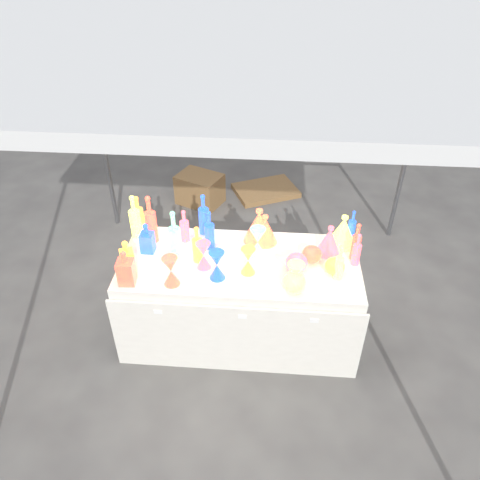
# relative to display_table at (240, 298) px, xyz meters

# --- Properties ---
(ground) EXTENTS (80.00, 80.00, 0.00)m
(ground) POSITION_rel_display_table_xyz_m (-0.00, 0.01, -0.37)
(ground) COLOR slate
(ground) RESTS_ON ground
(canopy_tent) EXTENTS (3.15, 3.15, 2.46)m
(canopy_tent) POSITION_rel_display_table_xyz_m (-0.00, 0.02, 2.01)
(canopy_tent) COLOR gray
(canopy_tent) RESTS_ON ground
(display_table) EXTENTS (1.84, 0.83, 0.75)m
(display_table) POSITION_rel_display_table_xyz_m (0.00, 0.00, 0.00)
(display_table) COLOR white
(display_table) RESTS_ON ground
(cardboard_box_closed) EXTENTS (0.60, 0.53, 0.36)m
(cardboard_box_closed) POSITION_rel_display_table_xyz_m (-0.63, 2.01, -0.19)
(cardboard_box_closed) COLOR olive
(cardboard_box_closed) RESTS_ON ground
(cardboard_box_flat) EXTENTS (0.88, 0.78, 0.06)m
(cardboard_box_flat) POSITION_rel_display_table_xyz_m (0.14, 2.29, -0.34)
(cardboard_box_flat) COLOR olive
(cardboard_box_flat) RESTS_ON ground
(bottle_0) EXTENTS (0.09, 0.09, 0.32)m
(bottle_0) POSITION_rel_display_table_xyz_m (-0.85, 0.36, 0.53)
(bottle_0) COLOR red
(bottle_0) RESTS_ON display_table
(bottle_1) EXTENTS (0.08, 0.08, 0.36)m
(bottle_1) POSITION_rel_display_table_xyz_m (-0.32, 0.36, 0.56)
(bottle_1) COLOR #167B44
(bottle_1) RESTS_ON display_table
(bottle_2) EXTENTS (0.11, 0.11, 0.41)m
(bottle_2) POSITION_rel_display_table_xyz_m (-0.71, 0.22, 0.58)
(bottle_2) COLOR orange
(bottle_2) RESTS_ON display_table
(bottle_3) EXTENTS (0.09, 0.09, 0.28)m
(bottle_3) POSITION_rel_display_table_xyz_m (-0.45, 0.24, 0.52)
(bottle_3) COLOR #2121C0
(bottle_3) RESTS_ON display_table
(bottle_4) EXTENTS (0.11, 0.11, 0.38)m
(bottle_4) POSITION_rel_display_table_xyz_m (-0.85, 0.27, 0.57)
(bottle_4) COLOR #146481
(bottle_4) RESTS_ON display_table
(bottle_5) EXTENTS (0.10, 0.10, 0.41)m
(bottle_5) POSITION_rel_display_table_xyz_m (-0.49, 0.02, 0.58)
(bottle_5) COLOR #BF2675
(bottle_5) RESTS_ON display_table
(bottle_6) EXTENTS (0.10, 0.10, 0.30)m
(bottle_6) POSITION_rel_display_table_xyz_m (-0.32, -0.00, 0.53)
(bottle_6) COLOR red
(bottle_6) RESTS_ON display_table
(bottle_7) EXTENTS (0.10, 0.10, 0.33)m
(bottle_7) POSITION_rel_display_table_xyz_m (-0.25, 0.17, 0.54)
(bottle_7) COLOR #167B44
(bottle_7) RESTS_ON display_table
(decanter_0) EXTENTS (0.13, 0.13, 0.25)m
(decanter_0) POSITION_rel_display_table_xyz_m (-0.81, -0.14, 0.50)
(decanter_0) COLOR red
(decanter_0) RESTS_ON display_table
(decanter_1) EXTENTS (0.12, 0.12, 0.28)m
(decanter_1) POSITION_rel_display_table_xyz_m (-0.78, -0.29, 0.51)
(decanter_1) COLOR orange
(decanter_1) RESTS_ON display_table
(decanter_2) EXTENTS (0.10, 0.10, 0.25)m
(decanter_2) POSITION_rel_display_table_xyz_m (-0.72, 0.08, 0.50)
(decanter_2) COLOR #167B44
(decanter_2) RESTS_ON display_table
(hourglass_0) EXTENTS (0.12, 0.12, 0.23)m
(hourglass_0) POSITION_rel_display_table_xyz_m (-0.46, -0.28, 0.49)
(hourglass_0) COLOR orange
(hourglass_0) RESTS_ON display_table
(hourglass_1) EXTENTS (0.13, 0.13, 0.22)m
(hourglass_1) POSITION_rel_display_table_xyz_m (-0.26, -0.08, 0.49)
(hourglass_1) COLOR #2121C0
(hourglass_1) RESTS_ON display_table
(hourglass_2) EXTENTS (0.14, 0.14, 0.23)m
(hourglass_2) POSITION_rel_display_table_xyz_m (0.40, -0.27, 0.49)
(hourglass_2) COLOR #146481
(hourglass_2) RESTS_ON display_table
(hourglass_3) EXTENTS (0.16, 0.16, 0.24)m
(hourglass_3) POSITION_rel_display_table_xyz_m (0.13, 0.10, 0.50)
(hourglass_3) COLOR #BF2675
(hourglass_3) RESTS_ON display_table
(hourglass_4) EXTENTS (0.11, 0.11, 0.21)m
(hourglass_4) POSITION_rel_display_table_xyz_m (0.07, -0.11, 0.48)
(hourglass_4) COLOR red
(hourglass_4) RESTS_ON display_table
(hourglass_5) EXTENTS (0.12, 0.12, 0.23)m
(hourglass_5) POSITION_rel_display_table_xyz_m (-0.15, -0.19, 0.49)
(hourglass_5) COLOR #167B44
(hourglass_5) RESTS_ON display_table
(globe_0) EXTENTS (0.18, 0.18, 0.12)m
(globe_0) POSITION_rel_display_table_xyz_m (0.69, -0.07, 0.43)
(globe_0) COLOR red
(globe_0) RESTS_ON display_table
(globe_1) EXTENTS (0.19, 0.19, 0.14)m
(globe_1) POSITION_rel_display_table_xyz_m (0.40, -0.29, 0.44)
(globe_1) COLOR #146481
(globe_1) RESTS_ON display_table
(globe_2) EXTENTS (0.18, 0.18, 0.12)m
(globe_2) POSITION_rel_display_table_xyz_m (0.53, 0.05, 0.44)
(globe_2) COLOR orange
(globe_2) RESTS_ON display_table
(globe_3) EXTENTS (0.17, 0.17, 0.13)m
(globe_3) POSITION_rel_display_table_xyz_m (0.42, -0.07, 0.44)
(globe_3) COLOR #2121C0
(globe_3) RESTS_ON display_table
(lampshade_0) EXTENTS (0.26, 0.26, 0.24)m
(lampshade_0) POSITION_rel_display_table_xyz_m (0.17, 0.27, 0.50)
(lampshade_0) COLOR yellow
(lampshade_0) RESTS_ON display_table
(lampshade_1) EXTENTS (0.30, 0.30, 0.29)m
(lampshade_1) POSITION_rel_display_table_xyz_m (0.13, 0.29, 0.52)
(lampshade_1) COLOR yellow
(lampshade_1) RESTS_ON display_table
(lampshade_2) EXTENTS (0.24, 0.24, 0.24)m
(lampshade_2) POSITION_rel_display_table_xyz_m (0.67, 0.18, 0.49)
(lampshade_2) COLOR #2121C0
(lampshade_2) RESTS_ON display_table
(lampshade_3) EXTENTS (0.25, 0.25, 0.26)m
(lampshade_3) POSITION_rel_display_table_xyz_m (0.78, 0.29, 0.51)
(lampshade_3) COLOR #146481
(lampshade_3) RESTS_ON display_table
(bottle_8) EXTENTS (0.07, 0.07, 0.26)m
(bottle_8) POSITION_rel_display_table_xyz_m (0.86, 0.37, 0.51)
(bottle_8) COLOR #167B44
(bottle_8) RESTS_ON display_table
(bottle_9) EXTENTS (0.08, 0.08, 0.31)m
(bottle_9) POSITION_rel_display_table_xyz_m (0.86, 0.12, 0.53)
(bottle_9) COLOR orange
(bottle_9) RESTS_ON display_table
(bottle_10) EXTENTS (0.07, 0.07, 0.27)m
(bottle_10) POSITION_rel_display_table_xyz_m (0.86, 0.05, 0.51)
(bottle_10) COLOR #2121C0
(bottle_10) RESTS_ON display_table
(bottle_11) EXTENTS (0.08, 0.08, 0.28)m
(bottle_11) POSITION_rel_display_table_xyz_m (0.71, -0.12, 0.52)
(bottle_11) COLOR #146481
(bottle_11) RESTS_ON display_table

